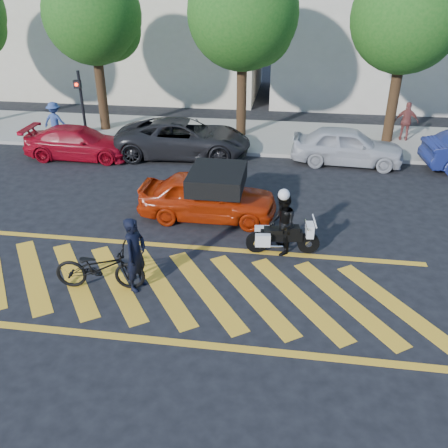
# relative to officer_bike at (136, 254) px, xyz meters

# --- Properties ---
(ground) EXTENTS (90.00, 90.00, 0.00)m
(ground) POSITION_rel_officer_bike_xyz_m (1.10, 0.13, -0.92)
(ground) COLOR black
(ground) RESTS_ON ground
(sidewalk) EXTENTS (60.00, 5.00, 0.15)m
(sidewalk) POSITION_rel_officer_bike_xyz_m (1.10, 12.13, -0.85)
(sidewalk) COLOR #9E998E
(sidewalk) RESTS_ON ground
(crosswalk) EXTENTS (12.33, 4.00, 0.01)m
(crosswalk) POSITION_rel_officer_bike_xyz_m (1.06, 0.13, -0.92)
(crosswalk) COLOR yellow
(crosswalk) RESTS_ON ground
(building_left) EXTENTS (16.00, 8.00, 10.00)m
(building_left) POSITION_rel_officer_bike_xyz_m (-6.90, 21.13, 4.08)
(building_left) COLOR beige
(building_left) RESTS_ON ground
(tree_left) EXTENTS (4.20, 4.20, 7.26)m
(tree_left) POSITION_rel_officer_bike_xyz_m (-5.27, 12.19, 4.07)
(tree_left) COLOR black
(tree_left) RESTS_ON ground
(tree_center) EXTENTS (4.60, 4.60, 7.56)m
(tree_center) POSITION_rel_officer_bike_xyz_m (1.23, 12.19, 4.17)
(tree_center) COLOR black
(tree_center) RESTS_ON ground
(tree_right) EXTENTS (4.40, 4.40, 7.41)m
(tree_right) POSITION_rel_officer_bike_xyz_m (7.73, 12.19, 4.12)
(tree_right) COLOR black
(tree_right) RESTS_ON ground
(signal_pole) EXTENTS (0.28, 0.43, 3.20)m
(signal_pole) POSITION_rel_officer_bike_xyz_m (-5.40, 9.87, 1.00)
(signal_pole) COLOR black
(signal_pole) RESTS_ON ground
(officer_bike) EXTENTS (0.59, 0.76, 1.85)m
(officer_bike) POSITION_rel_officer_bike_xyz_m (0.00, 0.00, 0.00)
(officer_bike) COLOR black
(officer_bike) RESTS_ON ground
(bicycle) EXTENTS (2.20, 0.95, 1.12)m
(bicycle) POSITION_rel_officer_bike_xyz_m (-0.87, -0.12, -0.36)
(bicycle) COLOR black
(bicycle) RESTS_ON ground
(police_motorcycle) EXTENTS (1.97, 0.67, 0.87)m
(police_motorcycle) POSITION_rel_officer_bike_xyz_m (3.33, 2.13, -0.45)
(police_motorcycle) COLOR black
(police_motorcycle) RESTS_ON ground
(officer_moto) EXTENTS (0.74, 0.90, 1.71)m
(officer_moto) POSITION_rel_officer_bike_xyz_m (3.31, 2.13, -0.07)
(officer_moto) COLOR black
(officer_moto) RESTS_ON ground
(red_convertible) EXTENTS (4.17, 1.68, 1.42)m
(red_convertible) POSITION_rel_officer_bike_xyz_m (1.01, 3.91, -0.21)
(red_convertible) COLOR #B42708
(red_convertible) RESTS_ON ground
(parked_left) EXTENTS (4.41, 1.88, 1.27)m
(parked_left) POSITION_rel_officer_bike_xyz_m (-5.10, 8.49, -0.29)
(parked_left) COLOR #A60A1A
(parked_left) RESTS_ON ground
(parked_mid_left) EXTENTS (5.60, 2.90, 1.51)m
(parked_mid_left) POSITION_rel_officer_bike_xyz_m (-0.94, 9.33, -0.17)
(parked_mid_left) COLOR black
(parked_mid_left) RESTS_ON ground
(parked_mid_right) EXTENTS (4.40, 1.99, 1.47)m
(parked_mid_right) POSITION_rel_officer_bike_xyz_m (5.60, 9.33, -0.19)
(parked_mid_right) COLOR #B9BABE
(parked_mid_right) RESTS_ON ground
(pedestrian_left) EXTENTS (1.11, 0.67, 1.68)m
(pedestrian_left) POSITION_rel_officer_bike_xyz_m (-6.85, 10.13, 0.06)
(pedestrian_left) COLOR #314888
(pedestrian_left) RESTS_ON sidewalk
(pedestrian_right) EXTENTS (1.03, 0.55, 1.67)m
(pedestrian_right) POSITION_rel_officer_bike_xyz_m (8.36, 12.34, 0.06)
(pedestrian_right) COLOR brown
(pedestrian_right) RESTS_ON sidewalk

